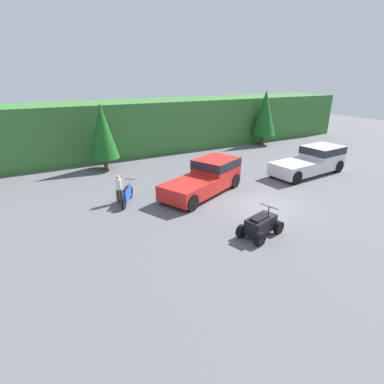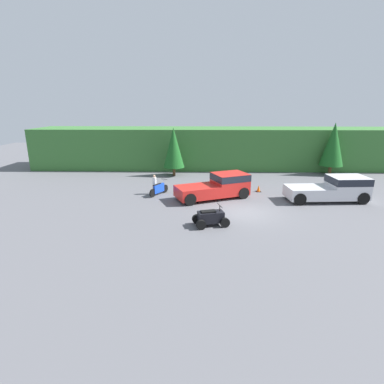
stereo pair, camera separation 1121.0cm
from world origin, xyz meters
TOP-DOWN VIEW (x-y plane):
  - ground_plane at (0.00, 0.00)m, footprint 80.00×80.00m
  - hillside_backdrop at (0.00, 16.00)m, footprint 44.00×6.00m
  - tree_left at (-5.79, 11.19)m, footprint 2.16×2.16m
  - tree_mid_left at (10.64, 12.11)m, footprint 2.37×2.37m
  - pickup_truck_red at (-1.61, 3.38)m, footprint 6.03×4.18m
  - pickup_truck_second at (7.05, 2.81)m, footprint 6.04×2.61m
  - dirt_bike at (-6.43, 4.06)m, footprint 1.29×1.99m
  - quad_atv at (-2.46, -2.39)m, footprint 2.29×1.68m
  - rider_person at (-6.81, 4.29)m, footprint 0.45×0.45m
  - traffic_cone at (1.85, 5.19)m, footprint 0.42×0.42m

SIDE VIEW (x-z plane):
  - ground_plane at x=0.00m, z-range 0.00..0.00m
  - traffic_cone at x=1.85m, z-range -0.02..0.53m
  - dirt_bike at x=-6.43m, z-range -0.10..1.06m
  - quad_atv at x=-2.46m, z-range -0.13..1.10m
  - rider_person at x=-6.81m, z-range 0.07..1.68m
  - pickup_truck_red at x=-1.61m, z-range 0.06..1.94m
  - pickup_truck_second at x=7.05m, z-range 0.06..1.94m
  - hillside_backdrop at x=0.00m, z-range 0.00..4.54m
  - tree_left at x=-5.79m, z-range 0.43..5.33m
  - tree_mid_left at x=10.64m, z-range 0.47..5.87m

